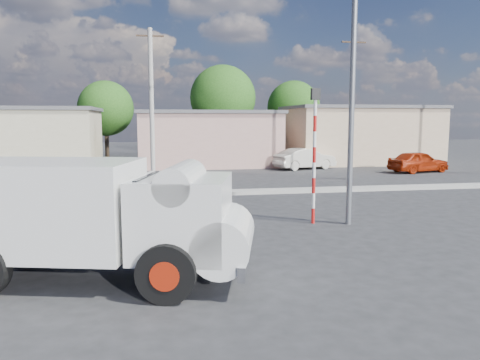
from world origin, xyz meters
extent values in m
plane|color=#28282A|center=(0.00, 0.00, 0.00)|extent=(120.00, 120.00, 0.00)
cube|color=#99968E|center=(0.00, 8.00, 0.08)|extent=(40.00, 0.80, 0.16)
cylinder|color=black|center=(-4.62, -1.50, 0.56)|extent=(1.17, 0.59, 1.12)
cylinder|color=red|center=(-4.62, -1.50, 0.56)|extent=(0.63, 0.49, 0.55)
cylinder|color=black|center=(-1.68, -4.46, 0.56)|extent=(1.17, 0.59, 1.12)
cylinder|color=red|center=(-1.68, -4.46, 0.56)|extent=(0.63, 0.49, 0.55)
cylinder|color=black|center=(-1.15, -2.38, 0.56)|extent=(1.17, 0.59, 1.12)
cylinder|color=red|center=(-1.15, -2.38, 0.56)|extent=(0.63, 0.49, 0.55)
cube|color=black|center=(-3.20, -2.97, 0.64)|extent=(4.89, 2.44, 0.18)
cube|color=silver|center=(-4.09, -2.75, 1.59)|extent=(4.12, 3.08, 1.89)
cube|color=silver|center=(-1.32, -3.45, 1.43)|extent=(2.30, 2.48, 1.59)
cylinder|color=silver|center=(-0.47, -3.66, 0.97)|extent=(1.61, 2.31, 1.12)
cylinder|color=silver|center=(-1.32, -3.45, 2.15)|extent=(1.21, 2.21, 0.72)
cube|color=silver|center=(-0.08, -3.76, 0.56)|extent=(0.68, 2.17, 0.29)
cube|color=black|center=(-2.01, -3.27, 1.89)|extent=(0.51, 1.71, 0.72)
imported|color=black|center=(-0.53, 0.30, 0.46)|extent=(1.87, 1.28, 0.93)
imported|color=silver|center=(-0.53, 0.30, 0.87)|extent=(0.64, 0.75, 1.73)
imported|color=beige|center=(8.23, 17.87, 0.71)|extent=(4.59, 2.73, 1.43)
imported|color=#9C2408|center=(14.83, 14.68, 0.69)|extent=(4.33, 2.50, 1.38)
cylinder|color=red|center=(3.20, 1.50, 0.25)|extent=(0.11, 0.11, 0.50)
cylinder|color=white|center=(3.20, 1.50, 0.75)|extent=(0.11, 0.11, 0.50)
cylinder|color=red|center=(3.20, 1.50, 1.25)|extent=(0.11, 0.11, 0.50)
cylinder|color=white|center=(3.20, 1.50, 1.75)|extent=(0.11, 0.11, 0.50)
cylinder|color=red|center=(3.20, 1.50, 2.25)|extent=(0.11, 0.11, 0.50)
cylinder|color=white|center=(3.20, 1.50, 2.75)|extent=(0.11, 0.11, 0.50)
cylinder|color=red|center=(3.20, 1.50, 3.25)|extent=(0.11, 0.11, 0.50)
cylinder|color=white|center=(3.20, 1.50, 3.75)|extent=(0.11, 0.11, 0.50)
cube|color=black|center=(3.20, 1.50, 4.18)|extent=(0.28, 0.18, 0.36)
cylinder|color=slate|center=(4.30, 1.20, 4.50)|extent=(0.18, 0.18, 9.00)
cube|color=#C0B591|center=(-12.00, 22.00, 2.00)|extent=(12.00, 7.00, 4.00)
cube|color=#59595B|center=(-12.00, 22.00, 4.12)|extent=(12.30, 7.30, 0.24)
cube|color=tan|center=(2.00, 22.00, 1.90)|extent=(10.00, 7.00, 3.80)
cube|color=#59595B|center=(2.00, 22.00, 3.92)|extent=(10.30, 7.30, 0.24)
cube|color=tan|center=(14.00, 22.00, 2.10)|extent=(11.00, 7.00, 4.20)
cube|color=#59595B|center=(14.00, 22.00, 4.32)|extent=(11.30, 7.30, 0.24)
cylinder|color=#38281E|center=(-6.00, 29.00, 1.74)|extent=(0.36, 0.36, 3.47)
sphere|color=#396F21|center=(-6.00, 29.00, 4.34)|extent=(4.71, 4.71, 4.71)
cylinder|color=#38281E|center=(4.00, 28.00, 2.10)|extent=(0.36, 0.36, 4.20)
sphere|color=#396F21|center=(4.00, 28.00, 5.25)|extent=(5.70, 5.70, 5.70)
cylinder|color=#38281E|center=(11.00, 30.00, 1.82)|extent=(0.36, 0.36, 3.64)
sphere|color=#396F21|center=(11.00, 30.00, 4.55)|extent=(4.94, 4.94, 4.94)
cylinder|color=#99968E|center=(-2.00, 12.00, 4.00)|extent=(0.24, 0.24, 8.00)
cube|color=#38281E|center=(-2.00, 12.00, 7.60)|extent=(1.40, 0.08, 0.08)
cylinder|color=#99968E|center=(9.00, 12.00, 4.00)|extent=(0.24, 0.24, 8.00)
cube|color=#38281E|center=(9.00, 12.00, 7.60)|extent=(1.40, 0.08, 0.08)
camera|label=1|loc=(-1.81, -12.87, 3.37)|focal=35.00mm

